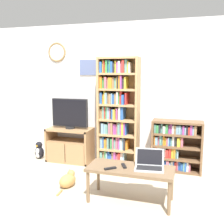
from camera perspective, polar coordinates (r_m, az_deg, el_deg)
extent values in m
plane|color=#BCAD93|center=(3.68, -2.98, -18.99)|extent=(18.00, 18.00, 0.00)
cube|color=silver|center=(4.87, 3.68, 3.88)|extent=(6.35, 0.06, 2.60)
torus|color=olive|center=(5.35, -11.89, 12.62)|extent=(0.38, 0.04, 0.38)
cylinder|color=white|center=(5.35, -11.89, 12.62)|extent=(0.31, 0.02, 0.31)
cube|color=silver|center=(5.06, -5.03, 9.65)|extent=(0.41, 0.01, 0.32)
cube|color=slate|center=(5.05, -5.06, 9.65)|extent=(0.37, 0.02, 0.29)
cube|color=#9E754C|center=(5.35, -13.05, -6.55)|extent=(0.04, 0.45, 0.64)
cube|color=#9E754C|center=(5.00, -4.86, -7.45)|extent=(0.04, 0.45, 0.64)
cube|color=#9E754C|center=(5.09, -9.18, -3.72)|extent=(0.85, 0.45, 0.04)
cube|color=#9E754C|center=(5.25, -9.02, -10.18)|extent=(0.85, 0.45, 0.04)
cube|color=#9E754C|center=(5.14, -9.12, -6.31)|extent=(0.78, 0.41, 0.04)
cube|color=#9E754C|center=(5.10, -12.14, -8.58)|extent=(0.38, 0.02, 0.35)
cube|color=#9E754C|center=(4.92, -8.12, -9.09)|extent=(0.38, 0.02, 0.35)
cylinder|color=black|center=(5.06, -9.09, -3.33)|extent=(0.18, 0.18, 0.04)
cube|color=black|center=(5.01, -9.16, -0.14)|extent=(0.72, 0.05, 0.53)
cube|color=black|center=(4.99, -9.31, -0.18)|extent=(0.68, 0.01, 0.50)
cube|color=tan|center=(4.85, -2.55, 0.12)|extent=(0.04, 0.32, 1.97)
cube|color=tan|center=(4.66, 5.57, -0.27)|extent=(0.04, 0.32, 1.97)
cube|color=tan|center=(4.88, 1.91, 0.19)|extent=(0.74, 0.02, 1.97)
cube|color=tan|center=(4.98, 1.39, -11.13)|extent=(0.66, 0.28, 0.04)
cube|color=tan|center=(4.89, 1.40, -8.09)|extent=(0.66, 0.28, 0.04)
cube|color=tan|center=(4.82, 1.41, -4.94)|extent=(0.66, 0.28, 0.04)
cube|color=tan|center=(4.76, 1.42, -1.71)|extent=(0.66, 0.28, 0.04)
cube|color=tan|center=(4.72, 1.44, 1.59)|extent=(0.66, 0.28, 0.04)
cube|color=tan|center=(4.69, 1.45, 4.93)|extent=(0.66, 0.28, 0.04)
cube|color=tan|center=(4.68, 1.46, 8.31)|extent=(0.66, 0.28, 0.04)
cube|color=tan|center=(4.69, 1.48, 11.69)|extent=(0.66, 0.28, 0.04)
cube|color=#5B9389|center=(5.04, -1.99, -9.49)|extent=(0.04, 0.25, 0.20)
cube|color=#93704C|center=(5.03, -1.50, -9.47)|extent=(0.03, 0.21, 0.20)
cube|color=#388947|center=(5.02, -1.16, -9.37)|extent=(0.03, 0.21, 0.23)
cube|color=#759EB7|center=(5.01, -0.86, -9.60)|extent=(0.03, 0.23, 0.20)
cube|color=#2856A8|center=(5.00, -0.47, -9.44)|extent=(0.03, 0.20, 0.23)
cube|color=#2856A8|center=(5.00, -0.04, -9.77)|extent=(0.04, 0.20, 0.17)
cube|color=#93704C|center=(4.98, 0.42, -9.63)|extent=(0.04, 0.20, 0.21)
cube|color=#9E4293|center=(4.96, 0.89, -9.62)|extent=(0.04, 0.23, 0.22)
cube|color=#B75B70|center=(4.96, 1.37, -9.85)|extent=(0.04, 0.21, 0.18)
cube|color=red|center=(4.94, 1.82, -9.80)|extent=(0.04, 0.24, 0.21)
cube|color=white|center=(4.94, 2.35, -9.81)|extent=(0.04, 0.20, 0.21)
cube|color=#759EB7|center=(4.93, 2.78, -9.82)|extent=(0.02, 0.21, 0.21)
cube|color=#759EB7|center=(4.96, -1.94, -6.47)|extent=(0.04, 0.22, 0.19)
cube|color=#2856A8|center=(4.95, -1.54, -6.40)|extent=(0.02, 0.23, 0.21)
cube|color=orange|center=(4.95, -1.18, -6.65)|extent=(0.03, 0.22, 0.17)
cube|color=#93704C|center=(4.93, -0.75, -6.52)|extent=(0.03, 0.22, 0.20)
cube|color=#5B9389|center=(4.91, -0.46, -6.58)|extent=(0.02, 0.26, 0.20)
cube|color=#232328|center=(4.92, -0.11, -6.50)|extent=(0.03, 0.21, 0.21)
cube|color=#388947|center=(4.90, 0.19, -6.68)|extent=(0.03, 0.25, 0.19)
cube|color=#B75B70|center=(4.89, 0.54, -6.53)|extent=(0.02, 0.25, 0.22)
cube|color=#5B9389|center=(4.89, 0.91, -6.78)|extent=(0.03, 0.21, 0.18)
cube|color=#B75B70|center=(4.88, 1.34, -6.62)|extent=(0.04, 0.21, 0.21)
cube|color=#9E4293|center=(4.87, 1.77, -6.58)|extent=(0.03, 0.21, 0.22)
cube|color=#759EB7|center=(4.86, 2.04, -6.81)|extent=(0.02, 0.22, 0.19)
cube|color=white|center=(4.86, 2.31, -6.80)|extent=(0.02, 0.22, 0.20)
cube|color=#759EB7|center=(4.85, 2.65, -6.65)|extent=(0.03, 0.21, 0.22)
cube|color=#232328|center=(4.83, 2.95, -6.79)|extent=(0.03, 0.26, 0.21)
cube|color=orange|center=(4.84, 3.42, -6.99)|extent=(0.04, 0.20, 0.17)
cube|color=#232328|center=(4.90, -2.07, -3.28)|extent=(0.02, 0.21, 0.20)
cube|color=#759EB7|center=(4.88, -1.71, -3.38)|extent=(0.04, 0.25, 0.19)
cube|color=#759EB7|center=(4.88, -1.26, -3.46)|extent=(0.03, 0.23, 0.18)
cube|color=#5B9389|center=(4.87, -0.86, -3.52)|extent=(0.03, 0.24, 0.18)
cube|color=#5B9389|center=(4.86, -0.50, -3.26)|extent=(0.02, 0.21, 0.23)
cube|color=#B75B70|center=(4.84, -0.17, -3.41)|extent=(0.04, 0.25, 0.21)
cube|color=#93704C|center=(4.83, 0.29, -3.37)|extent=(0.04, 0.26, 0.22)
cube|color=#9E4293|center=(4.83, 0.77, -3.53)|extent=(0.04, 0.22, 0.19)
cube|color=#9E4293|center=(4.82, 1.14, -3.61)|extent=(0.02, 0.20, 0.18)
cube|color=#93704C|center=(4.81, 1.45, -3.44)|extent=(0.03, 0.20, 0.21)
cube|color=#5B9389|center=(4.80, 1.82, -3.50)|extent=(0.04, 0.24, 0.21)
cube|color=#9E4293|center=(4.79, 2.23, -3.49)|extent=(0.02, 0.24, 0.22)
cube|color=gold|center=(4.78, 2.59, -3.46)|extent=(0.04, 0.24, 0.23)
cube|color=#9E4293|center=(4.77, 2.97, -3.47)|extent=(0.02, 0.24, 0.23)
cube|color=#2856A8|center=(4.77, 3.27, -3.65)|extent=(0.02, 0.21, 0.20)
cube|color=#93704C|center=(4.86, -2.01, -0.25)|extent=(0.03, 0.20, 0.18)
cube|color=#5B9389|center=(4.84, -1.59, -0.01)|extent=(0.03, 0.21, 0.22)
cube|color=red|center=(4.83, -1.23, -0.09)|extent=(0.02, 0.21, 0.21)
cube|color=#388947|center=(4.82, -0.94, 0.00)|extent=(0.02, 0.20, 0.23)
cube|color=#759EB7|center=(4.81, -0.54, -0.12)|extent=(0.04, 0.21, 0.21)
cube|color=#B75B70|center=(4.80, -0.14, -0.23)|extent=(0.02, 0.21, 0.19)
cube|color=#232328|center=(4.80, 0.13, -0.30)|extent=(0.02, 0.20, 0.18)
cube|color=#2856A8|center=(4.78, 0.40, -0.35)|extent=(0.03, 0.24, 0.18)
cube|color=gold|center=(4.77, 0.78, -0.37)|extent=(0.03, 0.26, 0.18)
cube|color=#93704C|center=(4.77, 1.15, -0.23)|extent=(0.02, 0.22, 0.21)
cube|color=#9E4293|center=(4.75, 1.42, -0.30)|extent=(0.02, 0.26, 0.20)
cube|color=#93704C|center=(4.75, 1.70, -0.35)|extent=(0.02, 0.23, 0.19)
cube|color=white|center=(4.74, 1.98, -0.14)|extent=(0.03, 0.26, 0.23)
cube|color=#2856A8|center=(4.73, 2.48, -0.18)|extent=(0.04, 0.24, 0.23)
cube|color=#2856A8|center=(4.81, -2.03, 3.14)|extent=(0.04, 0.24, 0.20)
cube|color=orange|center=(4.81, -1.57, 2.94)|extent=(0.03, 0.21, 0.17)
cube|color=gold|center=(4.79, -1.30, 3.29)|extent=(0.02, 0.23, 0.23)
cube|color=#759EB7|center=(4.78, -0.94, 3.10)|extent=(0.04, 0.25, 0.20)
cube|color=#93704C|center=(4.77, -0.44, 3.09)|extent=(0.04, 0.21, 0.20)
cube|color=#93704C|center=(4.75, -0.06, 2.94)|extent=(0.03, 0.26, 0.18)
cube|color=#759EB7|center=(4.74, 0.29, 3.02)|extent=(0.02, 0.26, 0.19)
cube|color=#2856A8|center=(4.74, 0.63, 2.92)|extent=(0.03, 0.23, 0.18)
cube|color=#93704C|center=(4.73, 1.09, 2.96)|extent=(0.04, 0.22, 0.19)
cube|color=white|center=(4.71, 1.49, 3.15)|extent=(0.03, 0.26, 0.22)
cube|color=#388947|center=(4.72, 1.82, 3.05)|extent=(0.02, 0.21, 0.20)
cube|color=red|center=(4.71, 2.18, 3.17)|extent=(0.04, 0.21, 0.23)
cube|color=#2856A8|center=(4.69, 2.67, 2.81)|extent=(0.04, 0.25, 0.17)
cube|color=#9E4293|center=(4.69, 3.10, 2.81)|extent=(0.02, 0.21, 0.17)
cube|color=red|center=(4.67, 3.33, 2.99)|extent=(0.02, 0.26, 0.20)
cube|color=orange|center=(4.79, -2.06, 6.47)|extent=(0.04, 0.24, 0.21)
cube|color=#388947|center=(4.79, -1.61, 6.31)|extent=(0.03, 0.21, 0.18)
cube|color=gold|center=(4.78, -1.32, 6.46)|extent=(0.02, 0.20, 0.21)
cube|color=#B75B70|center=(4.76, -1.03, 6.41)|extent=(0.04, 0.25, 0.20)
cube|color=#93704C|center=(4.76, -0.58, 6.35)|extent=(0.03, 0.21, 0.19)
cube|color=orange|center=(4.74, -0.27, 6.38)|extent=(0.03, 0.23, 0.20)
cube|color=orange|center=(4.73, 0.12, 6.35)|extent=(0.04, 0.25, 0.19)
cube|color=#93704C|center=(4.72, 0.58, 6.38)|extent=(0.03, 0.22, 0.20)
cube|color=#5B9389|center=(4.72, 1.02, 6.28)|extent=(0.03, 0.20, 0.18)
cube|color=gold|center=(4.71, 1.32, 6.36)|extent=(0.02, 0.21, 0.20)
cube|color=#232328|center=(4.70, 1.53, 6.51)|extent=(0.02, 0.24, 0.22)
cube|color=orange|center=(4.69, 1.91, 6.53)|extent=(0.03, 0.23, 0.23)
cube|color=#9E4293|center=(4.67, 2.31, 6.53)|extent=(0.03, 0.26, 0.23)
cube|color=#232328|center=(4.67, 2.74, 6.26)|extent=(0.03, 0.23, 0.18)
cube|color=gold|center=(4.67, 3.13, 6.40)|extent=(0.03, 0.23, 0.21)
cube|color=#2856A8|center=(4.79, -2.06, 9.70)|extent=(0.04, 0.24, 0.19)
cube|color=gold|center=(4.78, -1.64, 9.89)|extent=(0.02, 0.21, 0.23)
cube|color=red|center=(4.77, -1.39, 9.78)|extent=(0.02, 0.23, 0.21)
cube|color=gold|center=(4.77, -1.09, 9.67)|extent=(0.02, 0.20, 0.19)
cube|color=#388947|center=(4.75, -0.83, 9.86)|extent=(0.03, 0.25, 0.22)
cube|color=#2856A8|center=(4.75, -0.42, 9.88)|extent=(0.03, 0.21, 0.22)
cube|color=#388947|center=(4.73, -0.16, 9.81)|extent=(0.02, 0.24, 0.21)
cube|color=#2856A8|center=(4.72, 0.24, 9.71)|extent=(0.04, 0.25, 0.19)
cube|color=#232328|center=(4.71, 0.69, 9.57)|extent=(0.03, 0.24, 0.17)
cube|color=gold|center=(4.71, 1.07, 9.79)|extent=(0.03, 0.21, 0.21)
cube|color=#9E4293|center=(4.70, 1.48, 9.68)|extent=(0.03, 0.22, 0.19)
cube|color=white|center=(4.68, 1.89, 9.75)|extent=(0.03, 0.25, 0.20)
cube|color=#B75B70|center=(4.68, 2.31, 9.60)|extent=(0.03, 0.21, 0.18)
cube|color=red|center=(4.66, 2.72, 9.85)|extent=(0.04, 0.26, 0.22)
cube|color=#5B9389|center=(4.66, 3.29, 9.91)|extent=(0.04, 0.21, 0.23)
cube|color=gold|center=(4.66, 3.69, 9.70)|extent=(0.02, 0.20, 0.19)
cube|color=white|center=(4.65, 4.03, 9.61)|extent=(0.03, 0.20, 0.18)
cube|color=brown|center=(4.73, 8.97, -6.94)|extent=(0.04, 0.32, 0.88)
cube|color=brown|center=(4.69, 18.93, -7.46)|extent=(0.04, 0.32, 0.88)
cube|color=brown|center=(4.83, 14.04, -6.75)|extent=(0.85, 0.02, 0.88)
cube|color=brown|center=(4.82, 13.74, -12.08)|extent=(0.78, 0.28, 0.04)
cube|color=brown|center=(4.75, 13.83, -9.69)|extent=(0.78, 0.28, 0.04)
cube|color=brown|center=(4.69, 13.93, -7.23)|extent=(0.78, 0.28, 0.04)
cube|color=brown|center=(4.64, 14.03, -4.71)|extent=(0.78, 0.28, 0.04)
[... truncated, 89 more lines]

